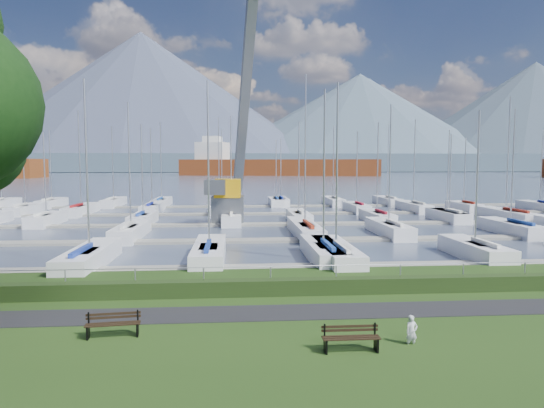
{
  "coord_description": "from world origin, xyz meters",
  "views": [
    {
      "loc": [
        -2.6,
        -21.43,
        5.85
      ],
      "look_at": [
        0.0,
        12.0,
        3.0
      ],
      "focal_mm": 32.0,
      "sensor_mm": 36.0,
      "label": 1
    }
  ],
  "objects": [
    {
      "name": "bench_left",
      "position": [
        -6.71,
        -5.14,
        0.42
      ],
      "size": [
        1.84,
        0.61,
        0.85
      ],
      "rotation": [
        0.0,
        0.0,
        0.11
      ],
      "color": "black",
      "rests_on": "grass"
    },
    {
      "name": "mountains",
      "position": [
        7.35,
        404.62,
        46.68
      ],
      "size": [
        1190.0,
        360.0,
        115.0
      ],
      "color": "#495D6B",
      "rests_on": "water"
    },
    {
      "name": "foothill",
      "position": [
        0.0,
        330.0,
        6.0
      ],
      "size": [
        900.0,
        80.0,
        12.0
      ],
      "primitive_type": "cube",
      "color": "#475968",
      "rests_on": "water"
    },
    {
      "name": "water",
      "position": [
        0.0,
        260.0,
        -0.4
      ],
      "size": [
        800.0,
        540.0,
        0.2
      ],
      "primitive_type": "cube",
      "color": "#444F64"
    },
    {
      "name": "person",
      "position": [
        3.08,
        -6.6,
        0.55
      ],
      "size": [
        0.44,
        0.33,
        1.11
      ],
      "primitive_type": "imported",
      "rotation": [
        0.0,
        0.0,
        0.18
      ],
      "color": "silver",
      "rests_on": "grass"
    },
    {
      "name": "bench_right",
      "position": [
        0.98,
        -7.02,
        0.42
      ],
      "size": [
        1.8,
        0.43,
        0.85
      ],
      "rotation": [
        0.0,
        0.0,
        -0.0
      ],
      "color": "black",
      "rests_on": "grass"
    },
    {
      "name": "sailboat_fleet",
      "position": [
        -1.23,
        28.5,
        5.35
      ],
      "size": [
        75.23,
        49.36,
        13.7
      ],
      "color": "#204CA4",
      "rests_on": "water"
    },
    {
      "name": "fence",
      "position": [
        0.0,
        0.0,
        1.2
      ],
      "size": [
        80.0,
        0.04,
        0.04
      ],
      "primitive_type": "cylinder",
      "rotation": [
        0.0,
        1.57,
        0.0
      ],
      "color": "#97999F",
      "rests_on": "grass"
    },
    {
      "name": "path",
      "position": [
        0.0,
        -3.0,
        0.01
      ],
      "size": [
        160.0,
        2.0,
        0.04
      ],
      "primitive_type": "cube",
      "color": "black",
      "rests_on": "grass"
    },
    {
      "name": "hedge",
      "position": [
        0.0,
        -0.4,
        0.35
      ],
      "size": [
        80.0,
        0.7,
        0.7
      ],
      "primitive_type": "cube",
      "color": "#1F3212",
      "rests_on": "grass"
    },
    {
      "name": "docks",
      "position": [
        0.0,
        26.0,
        -0.22
      ],
      "size": [
        90.0,
        41.6,
        0.25
      ],
      "color": "slate",
      "rests_on": "water"
    },
    {
      "name": "crane",
      "position": [
        -2.81,
        29.07,
        5.33
      ],
      "size": [
        5.35,
        13.25,
        22.35
      ],
      "rotation": [
        0.0,
        0.0,
        -0.03
      ],
      "color": "#5B5E63",
      "rests_on": "water"
    },
    {
      "name": "cargo_ship_mid",
      "position": [
        15.06,
        215.22,
        3.57
      ],
      "size": [
        97.85,
        41.68,
        21.5
      ],
      "rotation": [
        0.0,
        0.0,
        -0.25
      ],
      "color": "brown",
      "rests_on": "water"
    }
  ]
}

